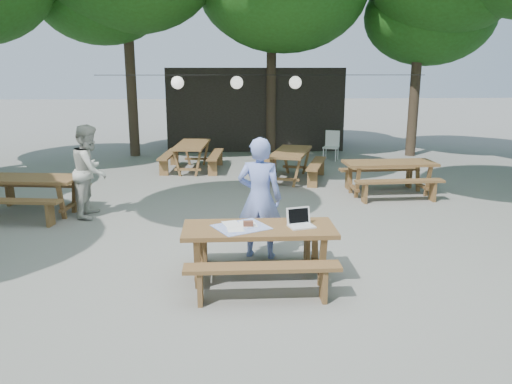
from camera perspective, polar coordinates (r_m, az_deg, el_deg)
The scene contains 13 objects.
ground at distance 8.34m, azimuth 0.11°, elevation -5.47°, with size 80.00×80.00×0.00m, color slate.
pavilion at distance 18.43m, azimuth -0.25°, elevation 9.67°, with size 6.00×3.00×2.80m, color black.
main_picnic_table at distance 6.68m, azimuth 0.34°, elevation -6.98°, with size 2.00×1.58×0.75m.
picnic_table_nw at distance 10.59m, azimuth -24.63°, elevation -0.36°, with size 2.09×1.82×0.75m.
picnic_table_ne at distance 11.59m, azimuth 14.92°, elevation 1.59°, with size 2.03×1.66×0.75m.
picnic_table_far_w at distance 14.03m, azimuth -7.30°, elevation 4.04°, with size 1.74×2.06×0.75m.
picnic_table_far_e at distance 12.74m, azimuth 4.01°, elevation 3.12°, with size 2.06×2.28×0.75m.
woman at distance 7.37m, azimuth 0.43°, elevation -0.71°, with size 0.66×0.43×1.82m, color #7F95E9.
second_person at distance 10.01m, azimuth -18.43°, elevation 2.32°, with size 0.86×0.67×1.76m, color beige.
plastic_chair at distance 15.70m, azimuth 8.55°, elevation 4.56°, with size 0.58×0.58×0.90m.
laptop at distance 6.61m, azimuth 5.06°, elevation -3.37°, with size 0.39×0.34×0.24m.
tabletop_clutter at distance 6.55m, azimuth -1.59°, elevation -3.93°, with size 0.83×0.78×0.08m.
paper_lanterns at distance 13.86m, azimuth -2.16°, elevation 12.41°, with size 9.00×0.34×0.38m.
Camera 1 is at (-0.46, -7.85, 2.77)m, focal length 35.00 mm.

